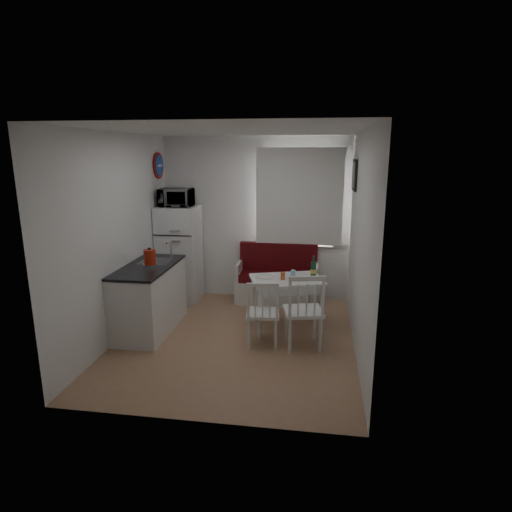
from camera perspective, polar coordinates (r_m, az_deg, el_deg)
The scene contains 22 objects.
floor at distance 5.64m, azimuth -2.75°, elevation -11.03°, with size 3.00×3.50×0.02m, color #A17455.
ceiling at distance 5.12m, azimuth -3.10°, elevation 16.40°, with size 3.00×3.50×0.02m, color white.
wall_back at distance 6.92m, azimuth -0.07°, elevation 4.94°, with size 3.00×0.02×2.60m, color white.
wall_front at distance 3.58m, azimuth -8.42°, elevation -3.66°, with size 3.00×0.02×2.60m, color white.
wall_left at distance 5.71m, azimuth -17.85°, elevation 2.37°, with size 0.02×3.50×2.60m, color white.
wall_right at distance 5.15m, azimuth 13.68°, elevation 1.46°, with size 0.02×3.50×2.60m, color white.
window at distance 6.78m, azimuth 5.80°, elevation 7.46°, with size 1.22×0.06×1.47m, color white.
curtain at distance 6.71m, azimuth 5.78°, elevation 7.82°, with size 1.35×0.02×1.50m, color white.
kitchen_counter at distance 5.94m, azimuth -13.98°, elevation -5.38°, with size 0.62×1.32×1.16m.
wall_sign at distance 6.93m, azimuth -12.82°, elevation 11.68°, with size 0.40×0.40×0.03m, color #184595.
picture_frame at distance 6.14m, azimuth 12.97°, elevation 10.51°, with size 0.04×0.52×0.42m, color black.
bench at distance 6.87m, azimuth 2.84°, elevation -3.63°, with size 1.31×0.50×0.94m.
dining_table at distance 5.79m, azimuth 4.11°, elevation -3.76°, with size 1.09×0.91×0.70m.
chair_left at distance 5.23m, azimuth 0.77°, elevation -6.79°, with size 0.44×0.43×0.46m.
chair_right at distance 5.15m, azimuth 6.31°, elevation -6.36°, with size 0.53×0.52×0.52m.
fridge at distance 6.97m, azimuth -10.14°, elevation 0.30°, with size 0.61×0.61×1.53m, color white.
microwave at distance 6.77m, azimuth -10.60°, elevation 7.66°, with size 0.50×0.34×0.28m, color white.
kettle at distance 5.74m, azimuth -13.97°, elevation -0.17°, with size 0.18×0.18×0.24m, color #A3210D.
wine_bottle at distance 5.81m, azimuth 7.67°, elevation -1.43°, with size 0.08×0.08×0.30m, color #154328, non-canonical shape.
drinking_glass_orange at distance 5.71m, azimuth 3.60°, elevation -2.66°, with size 0.06×0.06×0.10m, color #C85221.
drinking_glass_blue at distance 5.79m, azimuth 4.96°, elevation -2.39°, with size 0.06×0.06×0.11m, color #8BBDEC.
plate at distance 5.81m, azimuth 1.19°, elevation -2.74°, with size 0.25×0.25×0.02m, color white.
Camera 1 is at (1.02, -5.02, 2.37)m, focal length 30.00 mm.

